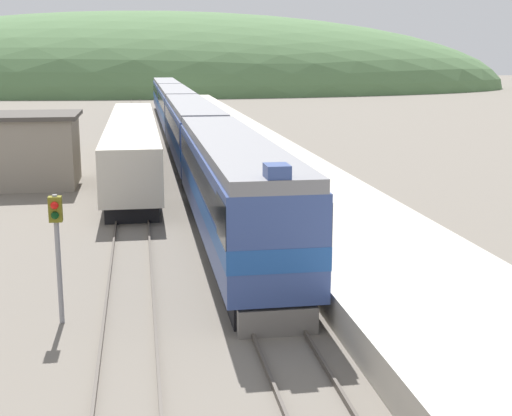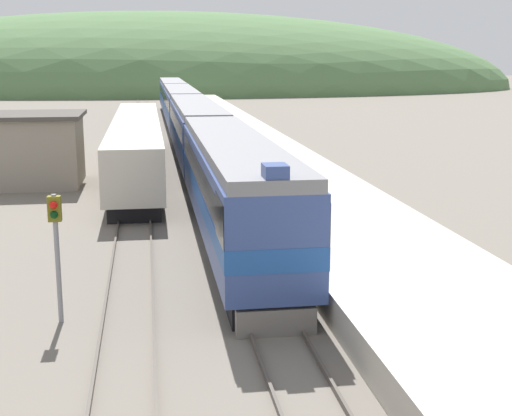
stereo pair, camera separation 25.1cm
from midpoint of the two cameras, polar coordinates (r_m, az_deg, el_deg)
name	(u,v)px [view 1 (the left image)]	position (r m, az deg, el deg)	size (l,w,h in m)	color
track_main	(177,133)	(69.22, -6.44, 5.95)	(1.52, 180.00, 0.16)	#4C443D
track_siding	(135,134)	(69.14, -9.78, 5.84)	(1.52, 180.00, 0.16)	#4C443D
platform	(260,157)	(49.91, 0.21, 4.11)	(6.36, 140.00, 1.01)	#BCB5A5
distant_hills	(155,90)	(158.76, -8.15, 9.35)	(158.47, 71.31, 33.11)	#517547
station_shed	(23,149)	(43.65, -18.27, 4.48)	(6.51, 5.74, 4.19)	gray
express_train_lead_car	(233,188)	(28.11, -2.14, 1.63)	(2.87, 19.73, 4.67)	black
carriage_second	(192,131)	(49.34, -5.29, 6.13)	(2.86, 21.10, 4.31)	black
carriage_third	(175,108)	(71.20, -6.57, 7.95)	(2.86, 21.10, 4.31)	black
carriage_fourth	(166,96)	(93.11, -7.26, 8.91)	(2.86, 21.10, 4.31)	black
siding_train	(133,145)	(46.91, -9.99, 4.99)	(2.90, 30.57, 3.45)	black
signal_post_siding	(57,232)	(20.57, -16.00, -1.85)	(0.36, 0.42, 3.73)	gray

